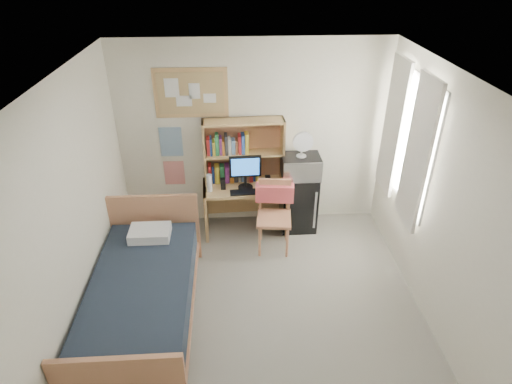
{
  "coord_description": "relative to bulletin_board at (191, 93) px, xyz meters",
  "views": [
    {
      "loc": [
        -0.23,
        -3.27,
        3.57
      ],
      "look_at": [
        0.0,
        1.2,
        0.95
      ],
      "focal_mm": 30.0,
      "sensor_mm": 36.0,
      "label": 1
    }
  ],
  "objects": [
    {
      "name": "wall_right",
      "position": [
        2.58,
        -2.08,
        -0.62
      ],
      "size": [
        0.04,
        4.2,
        2.6
      ],
      "primitive_type": "cube",
      "color": "white",
      "rests_on": "floor"
    },
    {
      "name": "mini_fridge",
      "position": [
        1.42,
        -0.25,
        -1.51
      ],
      "size": [
        0.49,
        0.49,
        0.83
      ],
      "primitive_type": "cube",
      "rotation": [
        0.0,
        0.0,
        0.01
      ],
      "color": "black",
      "rests_on": "floor"
    },
    {
      "name": "bed",
      "position": [
        -0.47,
        -1.98,
        -1.63
      ],
      "size": [
        1.08,
        2.12,
        0.58
      ],
      "primitive_type": "cube",
      "rotation": [
        0.0,
        0.0,
        0.01
      ],
      "color": "black",
      "rests_on": "floor"
    },
    {
      "name": "keyboard",
      "position": [
        0.68,
        -0.49,
        -1.2
      ],
      "size": [
        0.44,
        0.16,
        0.02
      ],
      "primitive_type": "cube",
      "rotation": [
        0.0,
        0.0,
        0.05
      ],
      "color": "black",
      "rests_on": "desk"
    },
    {
      "name": "curtain_left",
      "position": [
        2.5,
        -1.28,
        -0.32
      ],
      "size": [
        0.04,
        0.55,
        1.7
      ],
      "primitive_type": "cube",
      "color": "white",
      "rests_on": "wall_right"
    },
    {
      "name": "monitor",
      "position": [
        0.67,
        -0.35,
        -0.98
      ],
      "size": [
        0.42,
        0.06,
        0.45
      ],
      "primitive_type": "cube",
      "rotation": [
        0.0,
        0.0,
        0.05
      ],
      "color": "black",
      "rests_on": "desk"
    },
    {
      "name": "hoodie",
      "position": [
        1.04,
        -0.56,
        -1.17
      ],
      "size": [
        0.51,
        0.2,
        0.24
      ],
      "primitive_type": "cube",
      "rotation": [
        0.0,
        0.0,
        -0.1
      ],
      "color": "#E45659",
      "rests_on": "desk_chair"
    },
    {
      "name": "wall_left",
      "position": [
        -1.02,
        -2.08,
        -0.62
      ],
      "size": [
        0.04,
        4.2,
        2.6
      ],
      "primitive_type": "cube",
      "color": "white",
      "rests_on": "floor"
    },
    {
      "name": "desk_fan",
      "position": [
        1.42,
        -0.27,
        -0.63
      ],
      "size": [
        0.26,
        0.26,
        0.33
      ],
      "primitive_type": "cylinder",
      "rotation": [
        0.0,
        0.0,
        0.01
      ],
      "color": "white",
      "rests_on": "microwave"
    },
    {
      "name": "speaker_left",
      "position": [
        0.37,
        -0.37,
        -1.13
      ],
      "size": [
        0.07,
        0.07,
        0.16
      ],
      "primitive_type": "cube",
      "rotation": [
        0.0,
        0.0,
        0.05
      ],
      "color": "black",
      "rests_on": "desk"
    },
    {
      "name": "desk",
      "position": [
        0.66,
        -0.29,
        -1.56
      ],
      "size": [
        1.17,
        0.63,
        0.71
      ],
      "primitive_type": "cube",
      "rotation": [
        0.0,
        0.0,
        0.05
      ],
      "color": "tan",
      "rests_on": "floor"
    },
    {
      "name": "speaker_right",
      "position": [
        0.97,
        -0.33,
        -1.13
      ],
      "size": [
        0.07,
        0.07,
        0.16
      ],
      "primitive_type": "cube",
      "rotation": [
        0.0,
        0.0,
        0.05
      ],
      "color": "black",
      "rests_on": "desk"
    },
    {
      "name": "floor",
      "position": [
        0.78,
        -2.08,
        -1.93
      ],
      "size": [
        3.6,
        4.2,
        0.02
      ],
      "primitive_type": "cube",
      "color": "gray",
      "rests_on": "ground"
    },
    {
      "name": "desk_chair",
      "position": [
        1.02,
        -0.76,
        -1.44
      ],
      "size": [
        0.53,
        0.53,
        0.96
      ],
      "primitive_type": "cube",
      "rotation": [
        0.0,
        0.0,
        -0.1
      ],
      "color": "tan",
      "rests_on": "floor"
    },
    {
      "name": "bulletin_board",
      "position": [
        0.0,
        0.0,
        0.0
      ],
      "size": [
        0.94,
        0.03,
        0.64
      ],
      "primitive_type": "cube",
      "color": "tan",
      "rests_on": "wall_back"
    },
    {
      "name": "hutch",
      "position": [
        0.66,
        -0.14,
        -0.77
      ],
      "size": [
        1.09,
        0.33,
        0.88
      ],
      "primitive_type": "cube",
      "rotation": [
        0.0,
        0.0,
        0.05
      ],
      "color": "tan",
      "rests_on": "desk"
    },
    {
      "name": "wall_back",
      "position": [
        0.78,
        0.02,
        -0.62
      ],
      "size": [
        3.6,
        0.04,
        2.6
      ],
      "primitive_type": "cube",
      "color": "white",
      "rests_on": "floor"
    },
    {
      "name": "window_unit",
      "position": [
        2.53,
        -0.88,
        -0.32
      ],
      "size": [
        0.1,
        1.4,
        1.7
      ],
      "primitive_type": "cube",
      "color": "white",
      "rests_on": "wall_right"
    },
    {
      "name": "microwave",
      "position": [
        1.42,
        -0.27,
        -0.95
      ],
      "size": [
        0.51,
        0.39,
        0.3
      ],
      "primitive_type": "cube",
      "rotation": [
        0.0,
        0.0,
        0.01
      ],
      "color": "#BABABF",
      "rests_on": "mini_fridge"
    },
    {
      "name": "pillow",
      "position": [
        -0.48,
        -1.23,
        -1.28
      ],
      "size": [
        0.47,
        0.33,
        0.11
      ],
      "primitive_type": "cube",
      "rotation": [
        0.0,
        0.0,
        0.01
      ],
      "color": "white",
      "rests_on": "bed"
    },
    {
      "name": "ceiling",
      "position": [
        0.78,
        -2.08,
        0.68
      ],
      "size": [
        3.6,
        4.2,
        0.02
      ],
      "primitive_type": "cube",
      "color": "silver",
      "rests_on": "wall_back"
    },
    {
      "name": "poster_wave",
      "position": [
        -0.32,
        0.01,
        -0.67
      ],
      "size": [
        0.3,
        0.01,
        0.42
      ],
      "primitive_type": "cube",
      "color": "#26639A",
      "rests_on": "wall_back"
    },
    {
      "name": "water_bottle",
      "position": [
        0.19,
        -0.42,
        -1.08
      ],
      "size": [
        0.08,
        0.08,
        0.24
      ],
      "primitive_type": "cylinder",
      "rotation": [
        0.0,
        0.0,
        0.05
      ],
      "color": "white",
      "rests_on": "desk"
    },
    {
      "name": "curtain_right",
      "position": [
        2.5,
        -0.48,
        -0.32
      ],
      "size": [
        0.04,
        0.55,
        1.7
      ],
      "primitive_type": "cube",
      "color": "white",
      "rests_on": "wall_right"
    },
    {
      "name": "poster_japan",
      "position": [
        -0.32,
        0.01,
        -1.14
      ],
      "size": [
        0.28,
        0.01,
        0.36
      ],
      "primitive_type": "cube",
      "color": "red",
      "rests_on": "wall_back"
    }
  ]
}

